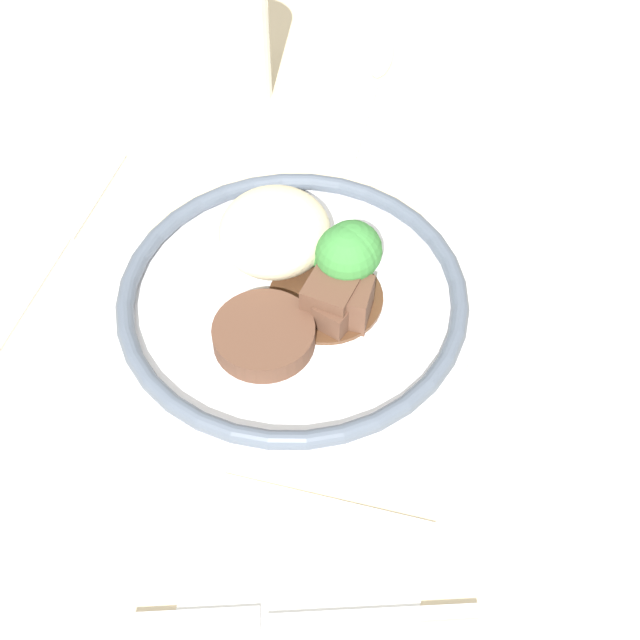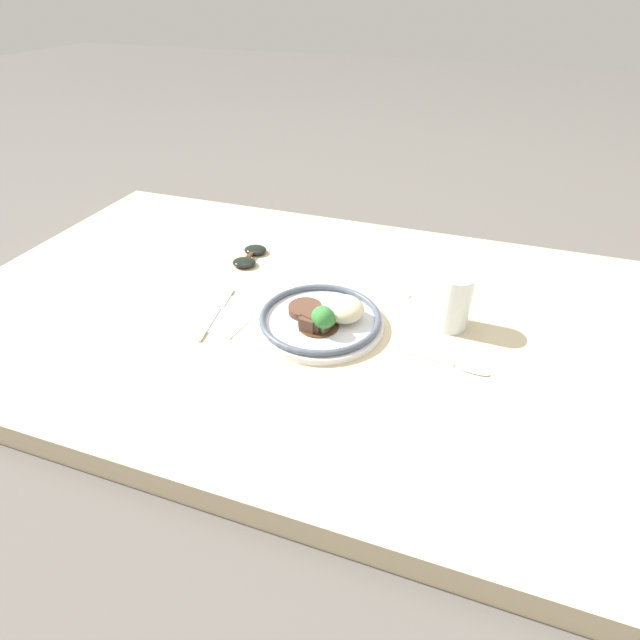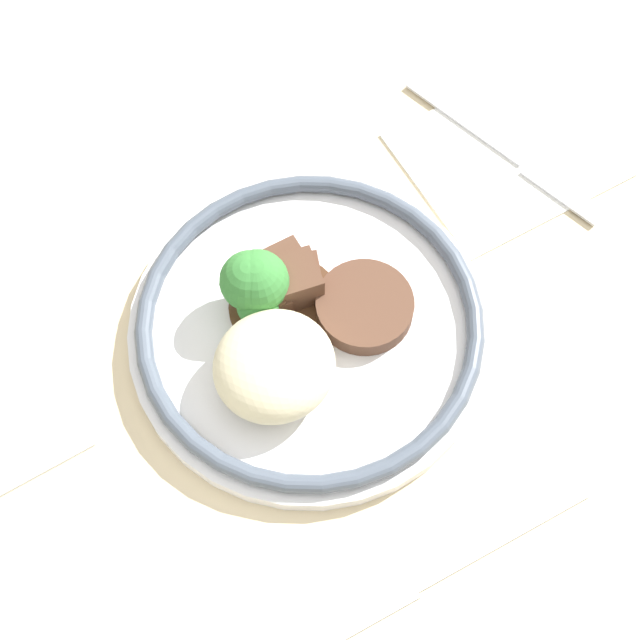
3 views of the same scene
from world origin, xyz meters
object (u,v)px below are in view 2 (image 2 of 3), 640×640
object	(u,v)px
juice_glass	(453,304)
knife	(367,285)
spoon	(461,367)
fork	(219,308)
plate	(323,318)
sunglasses	(250,256)

from	to	relation	value
juice_glass	knife	bearing A→B (deg)	153.56
spoon	fork	bearing A→B (deg)	-176.16
plate	knife	distance (m)	0.18
spoon	knife	bearing A→B (deg)	143.19
knife	sunglasses	xyz separation A→B (m)	(-0.29, 0.03, 0.01)
juice_glass	sunglasses	bearing A→B (deg)	166.00
knife	juice_glass	bearing A→B (deg)	-16.55
spoon	sunglasses	size ratio (longest dim) A/B	1.41
spoon	sunglasses	world-z (taller)	sunglasses
plate	spoon	size ratio (longest dim) A/B	1.50
plate	sunglasses	world-z (taller)	plate
spoon	sunglasses	distance (m)	0.57
juice_glass	spoon	world-z (taller)	juice_glass
plate	fork	bearing A→B (deg)	-176.55
fork	spoon	xyz separation A→B (m)	(0.48, -0.02, -0.00)
juice_glass	sunglasses	world-z (taller)	juice_glass
fork	knife	size ratio (longest dim) A/B	0.85
plate	juice_glass	bearing A→B (deg)	19.75
knife	sunglasses	bearing A→B (deg)	-175.20
knife	sunglasses	world-z (taller)	sunglasses
plate	fork	distance (m)	0.22
fork	spoon	bearing A→B (deg)	-101.99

